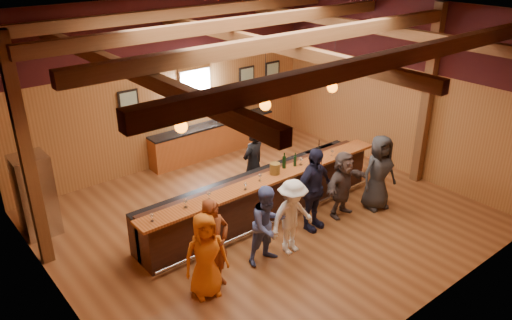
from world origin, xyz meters
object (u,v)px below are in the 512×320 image
object	(u,v)px
stainless_fridge	(35,195)
customer_redvest	(214,245)
bar_counter	(261,195)
customer_white	(292,217)
customer_dark	(379,172)
bottle_a	(284,162)
customer_navy	(313,190)
customer_brown	(343,184)
ice_bucket	(275,169)
customer_orange	(206,255)
back_bar_cabinet	(214,138)
customer_denim	(268,225)
bartender	(253,164)

from	to	relation	value
stainless_fridge	customer_redvest	world-z (taller)	stainless_fridge
bar_counter	customer_white	xyz separation A→B (m)	(-0.42, -1.48, 0.28)
customer_white	customer_dark	size ratio (longest dim) A/B	0.89
customer_redvest	bottle_a	distance (m)	3.05
customer_navy	customer_brown	distance (m)	0.94
customer_redvest	ice_bucket	bearing A→B (deg)	18.43
customer_dark	bar_counter	bearing A→B (deg)	161.64
customer_navy	ice_bucket	bearing A→B (deg)	107.37
customer_orange	customer_navy	distance (m)	3.02
back_bar_cabinet	customer_denim	world-z (taller)	customer_denim
stainless_fridge	customer_brown	world-z (taller)	stainless_fridge
customer_white	bartender	bearing A→B (deg)	69.88
stainless_fridge	customer_denim	bearing A→B (deg)	-50.99
customer_white	bottle_a	bearing A→B (deg)	53.98
bar_counter	bottle_a	xyz separation A→B (m)	(0.53, -0.17, 0.73)
bar_counter	back_bar_cabinet	size ratio (longest dim) A/B	1.57
customer_denim	customer_navy	size ratio (longest dim) A/B	0.86
customer_orange	bottle_a	world-z (taller)	customer_orange
bottle_a	bar_counter	bearing A→B (deg)	162.28
back_bar_cabinet	customer_navy	size ratio (longest dim) A/B	2.12
customer_dark	ice_bucket	bearing A→B (deg)	164.68
back_bar_cabinet	customer_redvest	world-z (taller)	customer_redvest
customer_redvest	customer_dark	xyz separation A→B (m)	(4.59, -0.00, 0.01)
stainless_fridge	bar_counter	bearing A→B (deg)	-30.76
customer_brown	bartender	size ratio (longest dim) A/B	0.87
customer_dark	customer_white	bearing A→B (deg)	-166.10
bar_counter	customer_dark	xyz separation A→B (m)	(2.36, -1.40, 0.38)
customer_dark	ice_bucket	size ratio (longest dim) A/B	7.31
bartender	ice_bucket	size ratio (longest dim) A/B	7.29
customer_denim	customer_brown	bearing A→B (deg)	9.66
customer_navy	customer_redvest	bearing A→B (deg)	-179.16
bartender	bottle_a	distance (m)	1.02
stainless_fridge	customer_orange	xyz separation A→B (m)	(1.65, -3.92, -0.09)
bar_counter	customer_redvest	distance (m)	2.66
customer_orange	customer_dark	distance (m)	4.82
customer_white	bottle_a	distance (m)	1.68
customer_redvest	customer_white	world-z (taller)	customer_redvest
customer_white	customer_brown	size ratio (longest dim) A/B	1.03
customer_navy	bar_counter	bearing A→B (deg)	110.52
customer_redvest	customer_dark	world-z (taller)	customer_dark
bar_counter	customer_navy	size ratio (longest dim) A/B	3.35
ice_bucket	back_bar_cabinet	bearing A→B (deg)	75.34
customer_navy	customer_brown	bearing A→B (deg)	-6.39
customer_redvest	bartender	xyz separation A→B (m)	(2.64, 2.18, 0.01)
bar_counter	customer_orange	size ratio (longest dim) A/B	3.88
bartender	ice_bucket	xyz separation A→B (m)	(-0.23, -1.04, 0.33)
customer_orange	customer_denim	size ratio (longest dim) A/B	1.00
customer_orange	customer_redvest	world-z (taller)	customer_redvest
customer_denim	customer_dark	world-z (taller)	customer_dark
customer_denim	bartender	world-z (taller)	bartender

